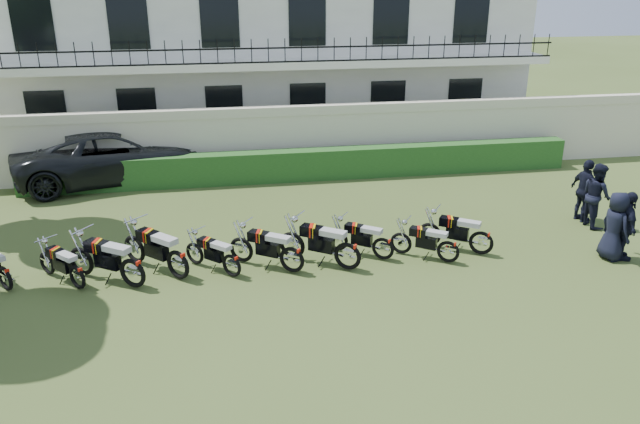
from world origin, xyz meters
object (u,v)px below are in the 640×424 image
at_px(motorcycle_3, 177,258).
at_px(motorcycle_9, 482,237).
at_px(officer_5, 585,191).
at_px(motorcycle_0, 4,273).
at_px(suv, 114,155).
at_px(motorcycle_8, 449,247).
at_px(motorcycle_2, 132,266).
at_px(motorcycle_6, 348,250).
at_px(officer_3, 615,226).
at_px(motorcycle_4, 232,260).
at_px(motorcycle_7, 383,243).
at_px(officer_2, 626,226).
at_px(motorcycle_5, 292,254).
at_px(officer_4, 596,195).
at_px(motorcycle_1, 77,272).

relative_size(motorcycle_3, motorcycle_9, 1.00).
relative_size(motorcycle_3, officer_5, 0.91).
bearing_deg(motorcycle_0, suv, 39.34).
height_order(motorcycle_8, motorcycle_9, motorcycle_9).
height_order(motorcycle_2, motorcycle_3, motorcycle_3).
distance_m(motorcycle_3, motorcycle_6, 3.82).
bearing_deg(motorcycle_9, motorcycle_6, 129.21).
distance_m(motorcycle_2, officer_3, 11.13).
relative_size(motorcycle_4, motorcycle_7, 0.87).
bearing_deg(motorcycle_7, motorcycle_4, 130.44).
xyz_separation_m(motorcycle_0, suv, (1.33, 7.53, 0.42)).
bearing_deg(officer_3, motorcycle_3, 79.91).
relative_size(motorcycle_7, officer_2, 0.86).
bearing_deg(motorcycle_7, motorcycle_6, 148.19).
xyz_separation_m(motorcycle_5, suv, (-4.84, 7.72, 0.37)).
height_order(officer_2, officer_4, officer_4).
bearing_deg(motorcycle_8, motorcycle_1, 124.58).
bearing_deg(officer_5, motorcycle_2, 91.15).
bearing_deg(motorcycle_8, motorcycle_3, 123.36).
height_order(motorcycle_2, motorcycle_5, motorcycle_2).
distance_m(motorcycle_4, motorcycle_5, 1.36).
relative_size(motorcycle_8, officer_5, 0.83).
distance_m(motorcycle_9, officer_5, 4.04).
xyz_separation_m(motorcycle_6, officer_4, (7.11, 1.54, 0.35)).
distance_m(motorcycle_2, officer_2, 11.38).
relative_size(motorcycle_1, motorcycle_6, 0.73).
xyz_separation_m(motorcycle_7, officer_2, (5.66, -0.88, 0.41)).
height_order(motorcycle_5, officer_3, officer_3).
height_order(motorcycle_1, motorcycle_6, motorcycle_6).
distance_m(motorcycle_0, officer_2, 14.09).
relative_size(motorcycle_8, officer_3, 0.86).
bearing_deg(officer_3, officer_4, -27.60).
relative_size(officer_2, officer_5, 0.97).
bearing_deg(motorcycle_5, motorcycle_4, 123.10).
bearing_deg(suv, motorcycle_3, -176.98).
relative_size(motorcycle_5, motorcycle_6, 0.94).
xyz_separation_m(motorcycle_1, motorcycle_6, (5.94, -0.08, 0.10)).
relative_size(motorcycle_8, officer_4, 0.82).
xyz_separation_m(motorcycle_1, motorcycle_8, (8.36, -0.10, -0.00)).
distance_m(motorcycle_3, motorcycle_9, 7.18).
bearing_deg(officer_2, motorcycle_4, 101.54).
xyz_separation_m(motorcycle_2, officer_5, (11.78, 1.99, 0.34)).
xyz_separation_m(motorcycle_3, motorcycle_6, (3.81, -0.19, -0.01)).
distance_m(motorcycle_3, officer_3, 10.19).
distance_m(motorcycle_1, officer_2, 12.57).
relative_size(motorcycle_5, suv, 0.27).
bearing_deg(motorcycle_3, motorcycle_2, 149.61).
distance_m(officer_2, officer_3, 0.26).
bearing_deg(motorcycle_9, motorcycle_7, 121.76).
bearing_deg(motorcycle_3, motorcycle_9, -44.62).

